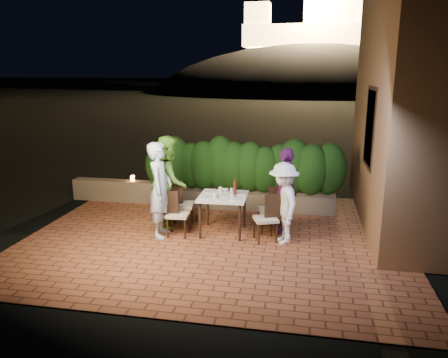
% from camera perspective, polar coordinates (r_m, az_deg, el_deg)
% --- Properties ---
extents(ground, '(400.00, 400.00, 0.00)m').
position_cam_1_polar(ground, '(7.98, -1.71, -8.70)').
color(ground, black).
rests_on(ground, ground).
extents(terrace_floor, '(7.00, 6.00, 0.15)m').
position_cam_1_polar(terrace_floor, '(8.45, -0.97, -7.77)').
color(terrace_floor, brown).
rests_on(terrace_floor, ground).
extents(building_wall, '(1.60, 5.00, 5.00)m').
position_cam_1_polar(building_wall, '(9.42, 23.30, 9.47)').
color(building_wall, '#916239').
rests_on(building_wall, ground).
extents(window_pane, '(0.08, 1.00, 1.40)m').
position_cam_1_polar(window_pane, '(8.84, 18.70, 6.38)').
color(window_pane, black).
rests_on(window_pane, building_wall).
extents(window_frame, '(0.06, 1.15, 1.55)m').
position_cam_1_polar(window_frame, '(8.83, 18.63, 6.38)').
color(window_frame, black).
rests_on(window_frame, building_wall).
extents(planter, '(4.20, 0.55, 0.40)m').
position_cam_1_polar(planter, '(10.00, 2.24, -2.64)').
color(planter, '#716148').
rests_on(planter, ground).
extents(hedge, '(4.00, 0.70, 1.10)m').
position_cam_1_polar(hedge, '(9.82, 2.28, 1.56)').
color(hedge, '#173D10').
rests_on(hedge, planter).
extents(parapet, '(2.20, 0.30, 0.50)m').
position_cam_1_polar(parapet, '(10.83, -13.66, -1.47)').
color(parapet, '#716148').
rests_on(parapet, ground).
extents(hill, '(52.00, 40.00, 22.00)m').
position_cam_1_polar(hill, '(67.56, 11.13, 7.63)').
color(hill, black).
rests_on(hill, ground).
extents(fortress, '(26.00, 8.00, 8.00)m').
position_cam_1_polar(fortress, '(67.60, 11.74, 19.93)').
color(fortress, '#FFCC7A').
rests_on(fortress, hill).
extents(dining_table, '(0.92, 0.92, 0.75)m').
position_cam_1_polar(dining_table, '(8.40, -0.13, -4.64)').
color(dining_table, white).
rests_on(dining_table, ground).
extents(plate_nw, '(0.23, 0.23, 0.01)m').
position_cam_1_polar(plate_nw, '(8.11, -2.26, -2.50)').
color(plate_nw, white).
rests_on(plate_nw, dining_table).
extents(plate_sw, '(0.21, 0.21, 0.01)m').
position_cam_1_polar(plate_sw, '(8.52, -1.80, -1.70)').
color(plate_sw, white).
rests_on(plate_sw, dining_table).
extents(plate_ne, '(0.25, 0.25, 0.01)m').
position_cam_1_polar(plate_ne, '(8.04, 1.37, -2.65)').
color(plate_ne, white).
rests_on(plate_ne, dining_table).
extents(plate_se, '(0.24, 0.24, 0.01)m').
position_cam_1_polar(plate_se, '(8.42, 2.12, -1.87)').
color(plate_se, white).
rests_on(plate_se, dining_table).
extents(plate_centre, '(0.23, 0.23, 0.01)m').
position_cam_1_polar(plate_centre, '(8.29, -0.29, -2.13)').
color(plate_centre, white).
rests_on(plate_centre, dining_table).
extents(plate_front, '(0.21, 0.21, 0.01)m').
position_cam_1_polar(plate_front, '(7.99, -0.19, -2.76)').
color(plate_front, white).
rests_on(plate_front, dining_table).
extents(glass_nw, '(0.07, 0.07, 0.12)m').
position_cam_1_polar(glass_nw, '(8.11, -1.23, -2.10)').
color(glass_nw, silver).
rests_on(glass_nw, dining_table).
extents(glass_sw, '(0.06, 0.06, 0.11)m').
position_cam_1_polar(glass_sw, '(8.49, -0.50, -1.40)').
color(glass_sw, silver).
rests_on(glass_sw, dining_table).
extents(glass_ne, '(0.06, 0.06, 0.10)m').
position_cam_1_polar(glass_ne, '(8.16, 1.05, -2.08)').
color(glass_ne, silver).
rests_on(glass_ne, dining_table).
extents(glass_se, '(0.07, 0.07, 0.11)m').
position_cam_1_polar(glass_se, '(8.39, 1.03, -1.56)').
color(glass_se, silver).
rests_on(glass_se, dining_table).
extents(beer_bottle, '(0.07, 0.07, 0.34)m').
position_cam_1_polar(beer_bottle, '(8.29, 1.45, -0.97)').
color(beer_bottle, '#51200D').
rests_on(beer_bottle, dining_table).
extents(bowl, '(0.18, 0.18, 0.04)m').
position_cam_1_polar(bowl, '(8.59, 0.01, -1.45)').
color(bowl, white).
rests_on(bowl, dining_table).
extents(chair_left_front, '(0.43, 0.43, 0.87)m').
position_cam_1_polar(chair_left_front, '(8.30, -6.05, -4.51)').
color(chair_left_front, black).
rests_on(chair_left_front, ground).
extents(chair_left_back, '(0.50, 0.50, 0.95)m').
position_cam_1_polar(chair_left_back, '(8.75, -5.52, -3.23)').
color(chair_left_back, black).
rests_on(chair_left_back, ground).
extents(chair_right_front, '(0.53, 0.53, 0.88)m').
position_cam_1_polar(chair_right_front, '(8.04, 5.45, -5.08)').
color(chair_right_front, black).
rests_on(chair_right_front, ground).
extents(chair_right_back, '(0.52, 0.52, 0.89)m').
position_cam_1_polar(chair_right_back, '(8.55, 5.91, -3.89)').
color(chair_right_back, black).
rests_on(chair_right_back, ground).
extents(diner_blue, '(0.49, 0.69, 1.80)m').
position_cam_1_polar(diner_blue, '(8.21, -8.35, -1.41)').
color(diner_blue, '#C3DCFA').
rests_on(diner_blue, ground).
extents(diner_green, '(0.87, 1.02, 1.83)m').
position_cam_1_polar(diner_green, '(8.77, -7.14, -0.27)').
color(diner_green, '#78D241').
rests_on(diner_green, ground).
extents(diner_white, '(0.84, 1.09, 1.49)m').
position_cam_1_polar(diner_white, '(7.90, 7.76, -3.15)').
color(diner_white, white).
rests_on(diner_white, ground).
extents(diner_purple, '(0.53, 1.02, 1.66)m').
position_cam_1_polar(diner_purple, '(8.46, 8.07, -1.43)').
color(diner_purple, '#6C246E').
rests_on(diner_purple, ground).
extents(parapet_lamp, '(0.10, 0.10, 0.14)m').
position_cam_1_polar(parapet_lamp, '(10.60, -11.86, 0.09)').
color(parapet_lamp, orange).
rests_on(parapet_lamp, parapet).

